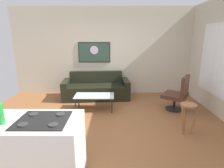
{
  "coord_description": "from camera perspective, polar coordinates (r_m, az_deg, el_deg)",
  "views": [
    {
      "loc": [
        0.07,
        -3.55,
        1.86
      ],
      "look_at": [
        0.05,
        0.9,
        0.7
      ],
      "focal_mm": 28.79,
      "sensor_mm": 36.0,
      "label": 1
    }
  ],
  "objects": [
    {
      "name": "ground",
      "position": [
        4.02,
        -0.75,
        -13.3
      ],
      "size": [
        6.4,
        6.4,
        0.04
      ],
      "primitive_type": "cube",
      "color": "brown"
    },
    {
      "name": "back_wall",
      "position": [
        5.99,
        -0.37,
        10.22
      ],
      "size": [
        6.4,
        0.05,
        2.8
      ],
      "primitive_type": "cube",
      "color": "beige",
      "rests_on": "ground"
    },
    {
      "name": "couch",
      "position": [
        5.65,
        -5.04,
        -1.69
      ],
      "size": [
        2.09,
        0.96,
        0.81
      ],
      "color": "black",
      "rests_on": "ground"
    },
    {
      "name": "coffee_table",
      "position": [
        4.7,
        -5.62,
        -3.96
      ],
      "size": [
        1.01,
        0.51,
        0.4
      ],
      "color": "silver",
      "rests_on": "ground"
    },
    {
      "name": "armchair",
      "position": [
        4.92,
        20.32,
        -2.93
      ],
      "size": [
        0.81,
        0.82,
        0.93
      ],
      "color": "black",
      "rests_on": "ground"
    },
    {
      "name": "bar_stool",
      "position": [
        3.81,
        23.03,
        -7.91
      ],
      "size": [
        0.36,
        0.35,
        0.62
      ],
      "color": "#99613C",
      "rests_on": "ground"
    },
    {
      "name": "kitchen_counter",
      "position": [
        2.64,
        -25.44,
        -19.2
      ],
      "size": [
        1.38,
        0.69,
        0.93
      ],
      "color": "silver",
      "rests_on": "ground"
    },
    {
      "name": "soda_bottle_2",
      "position": [
        2.4,
        -31.98,
        -7.42
      ],
      "size": [
        0.07,
        0.07,
        0.34
      ],
      "color": "#218932",
      "rests_on": "kitchen_counter"
    },
    {
      "name": "wall_painting",
      "position": [
        5.98,
        -5.66,
        9.99
      ],
      "size": [
        1.04,
        0.03,
        0.66
      ],
      "color": "black"
    },
    {
      "name": "window",
      "position": [
        5.14,
        29.85,
        6.75
      ],
      "size": [
        0.03,
        1.32,
        1.75
      ],
      "color": "silver"
    }
  ]
}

